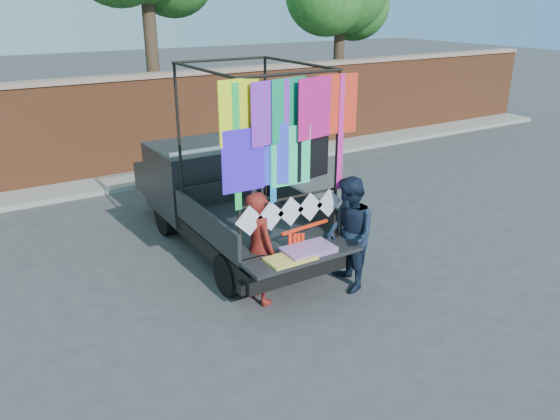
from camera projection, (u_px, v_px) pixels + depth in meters
ground at (273, 278)px, 9.19m from camera, size 90.00×90.00×0.00m
brick_wall at (136, 124)px, 14.28m from camera, size 30.00×0.45×2.61m
curb at (149, 177)px, 14.18m from camera, size 30.00×1.20×0.12m
pickup_truck at (215, 194)px, 10.51m from camera, size 2.19×5.50×3.46m
woman at (258, 248)px, 8.21m from camera, size 0.52×0.71×1.78m
man at (349, 235)px, 8.58m from camera, size 0.90×1.05×1.86m
streamer_bundle at (300, 240)px, 8.31m from camera, size 0.89×0.14×0.62m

